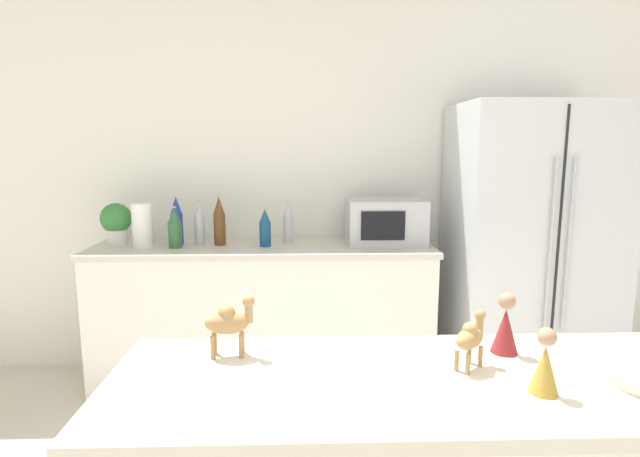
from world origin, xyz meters
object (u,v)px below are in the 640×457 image
object	(u,v)px
back_bottle_1	(199,224)
wise_man_figurine_purple	(505,327)
wise_man_figurine_crimson	(545,365)
back_bottle_0	(177,221)
camel_figurine	(229,321)
paper_towel_roll	(143,225)
back_bottle_2	(265,228)
back_bottle_3	(288,223)
back_bottle_4	(219,221)
camel_figurine_second	(471,337)
back_bottle_5	(175,228)
refrigerator	(529,249)
potted_plant	(116,221)
microwave	(385,221)

from	to	relation	value
back_bottle_1	wise_man_figurine_purple	xyz separation A→B (m)	(1.20, -1.82, -0.01)
wise_man_figurine_crimson	back_bottle_1	bearing A→B (deg)	120.31
back_bottle_0	wise_man_figurine_crimson	xyz separation A→B (m)	(1.34, -2.05, -0.03)
camel_figurine	paper_towel_roll	bearing A→B (deg)	114.09
back_bottle_2	back_bottle_0	bearing A→B (deg)	172.33
back_bottle_1	back_bottle_3	distance (m)	0.55
back_bottle_1	back_bottle_4	size ratio (longest dim) A/B	0.88
back_bottle_4	camel_figurine_second	world-z (taller)	back_bottle_4
back_bottle_0	back_bottle_3	distance (m)	0.69
back_bottle_0	camel_figurine_second	distance (m)	2.26
camel_figurine_second	back_bottle_5	bearing A→B (deg)	123.53
refrigerator	camel_figurine	distance (m)	2.38
refrigerator	potted_plant	bearing A→B (deg)	177.88
back_bottle_3	camel_figurine	bearing A→B (deg)	-93.12
refrigerator	back_bottle_0	world-z (taller)	refrigerator
back_bottle_3	camel_figurine_second	size ratio (longest dim) A/B	1.87
microwave	back_bottle_5	bearing A→B (deg)	-175.38
refrigerator	paper_towel_roll	distance (m)	2.40
potted_plant	back_bottle_4	bearing A→B (deg)	-3.11
paper_towel_roll	wise_man_figurine_purple	world-z (taller)	paper_towel_roll
camel_figurine	wise_man_figurine_purple	world-z (taller)	wise_man_figurine_purple
wise_man_figurine_crimson	wise_man_figurine_purple	world-z (taller)	wise_man_figurine_purple
back_bottle_3	wise_man_figurine_crimson	world-z (taller)	back_bottle_3
microwave	camel_figurine_second	bearing A→B (deg)	-92.85
back_bottle_3	wise_man_figurine_crimson	bearing A→B (deg)	-72.76
wise_man_figurine_crimson	wise_man_figurine_purple	xyz separation A→B (m)	(0.00, 0.23, 0.01)
back_bottle_0	wise_man_figurine_crimson	bearing A→B (deg)	-56.81
camel_figurine	camel_figurine_second	distance (m)	0.63
refrigerator	back_bottle_4	xyz separation A→B (m)	(-1.94, 0.06, 0.18)
camel_figurine_second	wise_man_figurine_crimson	bearing A→B (deg)	-46.85
back_bottle_3	back_bottle_5	bearing A→B (deg)	-168.48
back_bottle_2	back_bottle_5	distance (m)	0.54
paper_towel_roll	back_bottle_0	size ratio (longest dim) A/B	0.86
back_bottle_0	microwave	bearing A→B (deg)	0.26
back_bottle_4	back_bottle_0	bearing A→B (deg)	175.91
back_bottle_4	wise_man_figurine_crimson	xyz separation A→B (m)	(1.07, -2.03, -0.03)
paper_towel_roll	microwave	xyz separation A→B (m)	(1.50, 0.08, 0.01)
back_bottle_1	wise_man_figurine_purple	world-z (taller)	back_bottle_1
back_bottle_1	back_bottle_3	size ratio (longest dim) A/B	1.01
back_bottle_4	camel_figurine_second	distance (m)	2.12
back_bottle_2	wise_man_figurine_purple	size ratio (longest dim) A/B	1.42
microwave	back_bottle_3	world-z (taller)	microwave
back_bottle_4	camel_figurine_second	bearing A→B (deg)	-63.48
back_bottle_1	wise_man_figurine_crimson	size ratio (longest dim) A/B	1.75
back_bottle_2	microwave	bearing A→B (deg)	6.10
microwave	back_bottle_3	size ratio (longest dim) A/B	1.77
back_bottle_3	camel_figurine_second	xyz separation A→B (m)	(0.52, -1.95, 0.00)
paper_towel_roll	wise_man_figurine_crimson	distance (m)	2.50
back_bottle_2	back_bottle_5	bearing A→B (deg)	-177.43
potted_plant	back_bottle_5	size ratio (longest dim) A/B	1.04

